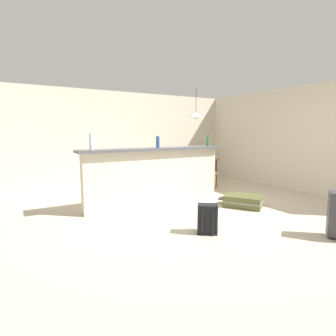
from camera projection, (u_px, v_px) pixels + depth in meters
ground_plane at (193, 208)px, 5.14m from camera, size 13.00×13.00×0.05m
wall_back at (130, 138)px, 7.58m from camera, size 6.60×0.10×2.50m
wall_right at (286, 139)px, 6.74m from camera, size 0.10×6.00×2.50m
partition_half_wall at (155, 178)px, 5.23m from camera, size 2.80×0.20×1.07m
bar_countertop at (155, 149)px, 5.16m from camera, size 2.96×0.40×0.05m
bottle_clear at (91, 142)px, 4.45m from camera, size 0.07×0.07×0.27m
bottle_blue at (158, 142)px, 5.10m from camera, size 0.07×0.07×0.22m
bottle_green at (208, 141)px, 5.73m from camera, size 0.06×0.06×0.23m
dining_table at (193, 161)px, 7.10m from camera, size 1.10×0.80×0.74m
dining_chair_near_partition at (204, 169)px, 6.70m from camera, size 0.45×0.45×0.93m
dining_chair_far_side at (184, 164)px, 7.66m from camera, size 0.45×0.45×0.93m
pendant_lamp at (196, 115)px, 6.91m from camera, size 0.34×0.34×0.76m
suitcase_flat_olive at (243, 201)px, 5.16m from camera, size 0.79×0.87×0.22m
backpack_black at (207, 219)px, 3.80m from camera, size 0.34×0.33×0.42m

